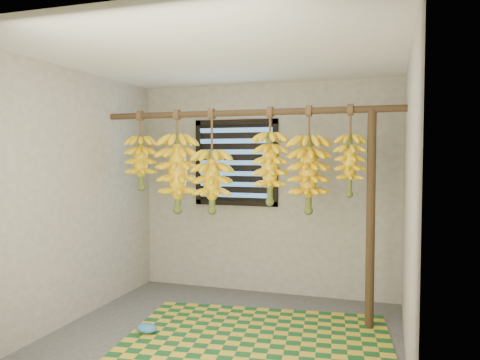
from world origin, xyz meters
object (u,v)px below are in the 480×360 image
at_px(banana_bunch_a, 141,163).
at_px(woven_mat, 256,343).
at_px(banana_bunch_d, 270,168).
at_px(plastic_bag, 147,328).
at_px(banana_bunch_b, 178,173).
at_px(banana_bunch_c, 212,181).
at_px(banana_bunch_e, 309,174).
at_px(banana_bunch_f, 350,165).
at_px(support_post, 371,220).

bearing_deg(banana_bunch_a, woven_mat, -24.81).
xyz_separation_m(woven_mat, banana_bunch_d, (-0.05, 0.67, 1.46)).
distance_m(woven_mat, banana_bunch_a, 2.20).
distance_m(woven_mat, plastic_bag, 0.99).
bearing_deg(banana_bunch_d, plastic_bag, -140.59).
bearing_deg(banana_bunch_d, banana_bunch_b, 180.00).
xyz_separation_m(banana_bunch_a, banana_bunch_b, (0.43, -0.00, -0.11)).
bearing_deg(banana_bunch_c, woven_mat, -45.94).
relative_size(banana_bunch_c, banana_bunch_e, 1.03).
height_order(banana_bunch_a, banana_bunch_f, same).
xyz_separation_m(banana_bunch_d, banana_bunch_e, (0.37, 0.00, -0.06)).
distance_m(banana_bunch_e, banana_bunch_f, 0.39).
bearing_deg(banana_bunch_e, banana_bunch_f, 0.00).
distance_m(woven_mat, banana_bunch_d, 1.61).
bearing_deg(banana_bunch_d, banana_bunch_f, 0.00).
bearing_deg(banana_bunch_d, woven_mat, -85.65).
xyz_separation_m(support_post, woven_mat, (-0.89, -0.67, -0.99)).
distance_m(banana_bunch_b, banana_bunch_e, 1.36).
bearing_deg(plastic_bag, banana_bunch_d, 39.41).
distance_m(banana_bunch_d, banana_bunch_f, 0.75).
height_order(banana_bunch_b, banana_bunch_c, same).
relative_size(plastic_bag, banana_bunch_b, 0.19).
bearing_deg(banana_bunch_b, support_post, 0.00).
xyz_separation_m(banana_bunch_c, banana_bunch_e, (0.98, 0.00, 0.08)).
distance_m(plastic_bag, banana_bunch_c, 1.52).
relative_size(woven_mat, banana_bunch_e, 2.24).
height_order(woven_mat, plastic_bag, plastic_bag).
bearing_deg(plastic_bag, banana_bunch_e, 30.38).
relative_size(woven_mat, banana_bunch_d, 2.41).
xyz_separation_m(woven_mat, banana_bunch_b, (-1.03, 0.67, 1.39)).
xyz_separation_m(banana_bunch_b, banana_bunch_d, (0.98, 0.00, 0.06)).
relative_size(plastic_bag, banana_bunch_f, 0.24).
relative_size(woven_mat, banana_bunch_f, 2.67).
bearing_deg(banana_bunch_b, plastic_bag, -86.13).
xyz_separation_m(support_post, banana_bunch_e, (-0.57, 0.00, 0.41)).
bearing_deg(woven_mat, plastic_bag, -174.76).
bearing_deg(plastic_bag, banana_bunch_f, 24.44).
bearing_deg(plastic_bag, banana_bunch_c, 66.73).
bearing_deg(banana_bunch_c, banana_bunch_f, 0.00).
relative_size(support_post, banana_bunch_e, 1.98).
distance_m(banana_bunch_a, banana_bunch_f, 2.16).
bearing_deg(banana_bunch_d, banana_bunch_e, 0.00).
height_order(banana_bunch_a, banana_bunch_e, same).
relative_size(banana_bunch_b, banana_bunch_e, 1.04).
relative_size(woven_mat, banana_bunch_c, 2.17).
distance_m(woven_mat, banana_bunch_f, 1.78).
relative_size(banana_bunch_d, banana_bunch_f, 1.11).
xyz_separation_m(woven_mat, plastic_bag, (-0.98, -0.09, 0.05)).
bearing_deg(banana_bunch_f, support_post, -0.00).
distance_m(woven_mat, banana_bunch_b, 1.86).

